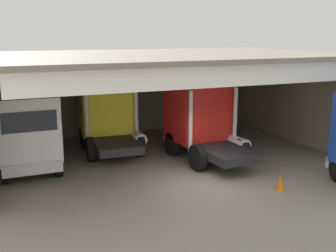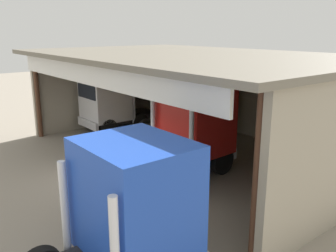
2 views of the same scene
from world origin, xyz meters
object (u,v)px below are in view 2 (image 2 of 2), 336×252
traffic_cone (94,204)px  truck_white_left_bay (109,102)px  truck_yellow_center_right_bay (183,104)px  truck_red_yard_outside (190,129)px  truck_blue_right_bay (125,217)px  oil_drum (308,153)px  tool_cart (308,154)px

traffic_cone → truck_white_left_bay: bearing=147.1°
truck_yellow_center_right_bay → traffic_cone: truck_yellow_center_right_bay is taller
truck_yellow_center_right_bay → truck_red_yard_outside: 4.52m
truck_blue_right_bay → truck_yellow_center_right_bay: bearing=133.1°
truck_white_left_bay → oil_drum: size_ratio=4.78×
truck_blue_right_bay → tool_cart: 10.55m
truck_yellow_center_right_bay → truck_red_yard_outside: size_ratio=0.92×
truck_red_yard_outside → oil_drum: bearing=59.9°
truck_yellow_center_right_bay → truck_blue_right_bay: 11.75m
truck_blue_right_bay → traffic_cone: bearing=163.6°
truck_white_left_bay → traffic_cone: size_ratio=7.80×
tool_cart → truck_blue_right_bay: bearing=-80.5°
truck_yellow_center_right_bay → oil_drum: truck_yellow_center_right_bay is taller
truck_white_left_bay → truck_blue_right_bay: (11.93, -6.43, 0.05)m
truck_red_yard_outside → tool_cart: size_ratio=5.05×
truck_white_left_bay → traffic_cone: 9.96m
truck_white_left_bay → tool_cart: (10.20, 3.90, -1.21)m
truck_blue_right_bay → truck_white_left_bay: bearing=151.7°
truck_white_left_bay → tool_cart: 10.99m
tool_cart → traffic_cone: size_ratio=1.79×
truck_white_left_bay → truck_yellow_center_right_bay: bearing=-151.3°
oil_drum → tool_cart: tool_cart is taller
oil_drum → truck_blue_right_bay: bearing=-79.8°
truck_red_yard_outside → oil_drum: truck_red_yard_outside is taller
oil_drum → traffic_cone: oil_drum is taller
truck_red_yard_outside → truck_yellow_center_right_bay: bearing=140.6°
truck_red_yard_outside → tool_cart: bearing=56.6°
truck_white_left_bay → oil_drum: bearing=-157.5°
truck_white_left_bay → oil_drum: (10.01, 4.18, -1.25)m
traffic_cone → truck_yellow_center_right_bay: bearing=120.2°
truck_red_yard_outside → truck_blue_right_bay: (4.41, -5.87, -0.04)m
truck_white_left_bay → truck_yellow_center_right_bay: 4.47m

